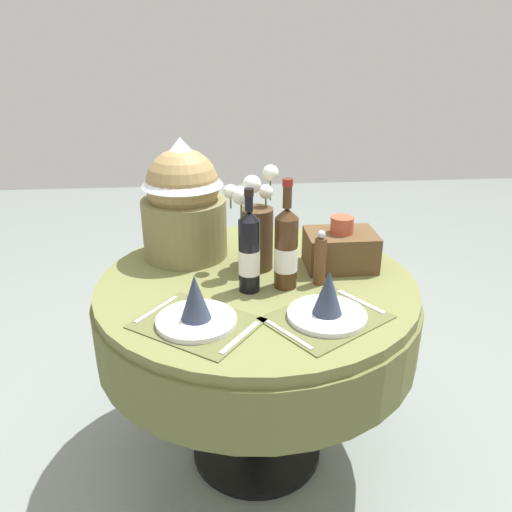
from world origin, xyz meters
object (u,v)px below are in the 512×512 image
object	(u,v)px
wine_bottle_left	(249,252)
woven_basket_side_right	(340,248)
flower_vase	(256,227)
wine_bottle_centre	(286,248)
dining_table	(257,317)
gift_tub_back_left	(183,196)
place_setting_right	(328,305)
place_setting_left	(196,310)
pepper_mill	(320,259)

from	to	relation	value
wine_bottle_left	woven_basket_side_right	world-z (taller)	wine_bottle_left
flower_vase	wine_bottle_centre	distance (m)	0.18
dining_table	gift_tub_back_left	xyz separation A→B (m)	(-0.25, 0.25, 0.39)
place_setting_right	flower_vase	world-z (taller)	flower_vase
place_setting_left	gift_tub_back_left	size ratio (longest dim) A/B	0.94
flower_vase	wine_bottle_centre	xyz separation A→B (m)	(0.09, -0.16, -0.02)
place_setting_right	wine_bottle_left	world-z (taller)	wine_bottle_left
place_setting_right	woven_basket_side_right	distance (m)	0.39
dining_table	wine_bottle_left	size ratio (longest dim) A/B	3.22
pepper_mill	wine_bottle_left	bearing A→B (deg)	-173.53
wine_bottle_left	dining_table	bearing A→B (deg)	66.62
place_setting_right	woven_basket_side_right	xyz separation A→B (m)	(0.13, 0.37, 0.03)
dining_table	flower_vase	size ratio (longest dim) A/B	3.16
dining_table	gift_tub_back_left	bearing A→B (deg)	135.40
place_setting_right	wine_bottle_left	xyz separation A→B (m)	(-0.22, 0.21, 0.09)
pepper_mill	wine_bottle_centre	bearing A→B (deg)	-174.82
wine_bottle_left	gift_tub_back_left	bearing A→B (deg)	124.67
pepper_mill	flower_vase	bearing A→B (deg)	143.83
pepper_mill	place_setting_left	bearing A→B (deg)	-150.62
place_setting_right	wine_bottle_left	bearing A→B (deg)	136.33
pepper_mill	woven_basket_side_right	bearing A→B (deg)	52.49
place_setting_right	flower_vase	size ratio (longest dim) A/B	1.19
place_setting_right	wine_bottle_centre	distance (m)	0.26
wine_bottle_left	pepper_mill	size ratio (longest dim) A/B	1.80
flower_vase	wine_bottle_left	size ratio (longest dim) A/B	1.02
place_setting_left	place_setting_right	world-z (taller)	same
wine_bottle_left	woven_basket_side_right	distance (m)	0.39
dining_table	wine_bottle_centre	bearing A→B (deg)	-30.66
place_setting_left	gift_tub_back_left	distance (m)	0.56
dining_table	place_setting_right	bearing A→B (deg)	-56.18
pepper_mill	woven_basket_side_right	xyz separation A→B (m)	(0.10, 0.13, -0.02)
wine_bottle_centre	pepper_mill	distance (m)	0.13
wine_bottle_left	pepper_mill	world-z (taller)	wine_bottle_left
place_setting_left	woven_basket_side_right	distance (m)	0.64
wine_bottle_left	pepper_mill	bearing A→B (deg)	6.47
flower_vase	gift_tub_back_left	distance (m)	0.31
place_setting_right	gift_tub_back_left	xyz separation A→B (m)	(-0.44, 0.53, 0.19)
wine_bottle_centre	pepper_mill	xyz separation A→B (m)	(0.12, 0.01, -0.05)
place_setting_left	woven_basket_side_right	world-z (taller)	woven_basket_side_right
flower_vase	place_setting_left	bearing A→B (deg)	-118.68
woven_basket_side_right	dining_table	bearing A→B (deg)	-163.94
wine_bottle_left	gift_tub_back_left	xyz separation A→B (m)	(-0.22, 0.32, 0.10)
dining_table	wine_bottle_left	bearing A→B (deg)	-113.38
flower_vase	gift_tub_back_left	xyz separation A→B (m)	(-0.26, 0.14, 0.08)
flower_vase	dining_table	bearing A→B (deg)	-93.28
dining_table	wine_bottle_centre	world-z (taller)	wine_bottle_centre
wine_bottle_left	gift_tub_back_left	distance (m)	0.40
dining_table	pepper_mill	bearing A→B (deg)	-11.79
dining_table	place_setting_right	size ratio (longest dim) A/B	2.65
flower_vase	pepper_mill	size ratio (longest dim) A/B	1.84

